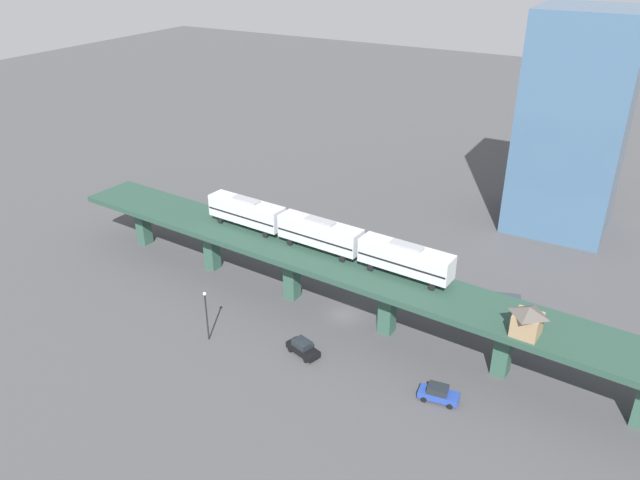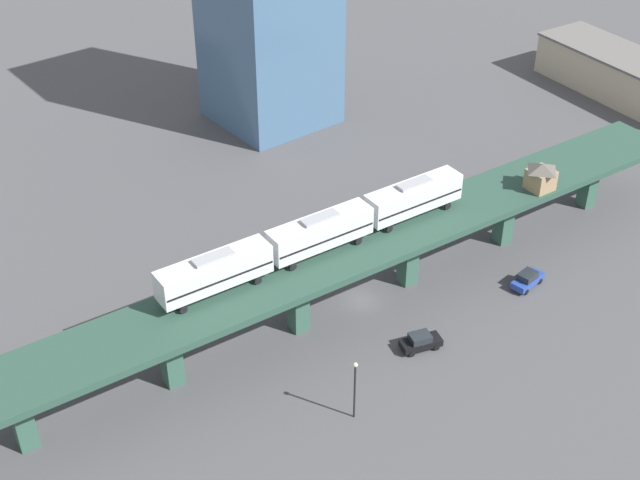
# 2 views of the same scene
# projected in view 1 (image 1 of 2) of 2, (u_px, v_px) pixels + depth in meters

# --- Properties ---
(ground_plane) EXTENTS (400.00, 400.00, 0.00)m
(ground_plane) POSITION_uv_depth(u_px,v_px,m) (344.00, 315.00, 83.54)
(ground_plane) COLOR #424244
(elevated_viaduct) EXTENTS (15.40, 92.37, 7.90)m
(elevated_viaduct) POSITION_uv_depth(u_px,v_px,m) (343.00, 271.00, 80.58)
(elevated_viaduct) COLOR #244135
(elevated_viaduct) RESTS_ON ground
(subway_train) EXTENTS (5.65, 37.31, 4.45)m
(subway_train) POSITION_uv_depth(u_px,v_px,m) (320.00, 233.00, 82.25)
(subway_train) COLOR silver
(subway_train) RESTS_ON elevated_viaduct
(signal_hut) EXTENTS (3.46, 3.46, 3.40)m
(signal_hut) POSITION_uv_depth(u_px,v_px,m) (528.00, 320.00, 65.36)
(signal_hut) COLOR #8C7251
(signal_hut) RESTS_ON elevated_viaduct
(street_car_black) EXTENTS (3.05, 4.74, 1.89)m
(street_car_black) POSITION_uv_depth(u_px,v_px,m) (303.00, 348.00, 75.56)
(street_car_black) COLOR black
(street_car_black) RESTS_ON ground
(street_car_blue) EXTENTS (2.38, 4.59, 1.89)m
(street_car_blue) POSITION_uv_depth(u_px,v_px,m) (439.00, 394.00, 68.14)
(street_car_blue) COLOR #233D93
(street_car_blue) RESTS_ON ground
(delivery_truck) EXTENTS (4.45, 7.54, 3.20)m
(delivery_truck) POSITION_uv_depth(u_px,v_px,m) (493.00, 305.00, 82.51)
(delivery_truck) COLOR #333338
(delivery_truck) RESTS_ON ground
(street_lamp) EXTENTS (0.44, 0.44, 6.94)m
(street_lamp) POSITION_uv_depth(u_px,v_px,m) (206.00, 312.00, 76.86)
(street_lamp) COLOR black
(street_lamp) RESTS_ON ground
(office_tower) EXTENTS (16.00, 16.00, 36.00)m
(office_tower) POSITION_uv_depth(u_px,v_px,m) (574.00, 124.00, 100.95)
(office_tower) COLOR #3D5B7A
(office_tower) RESTS_ON ground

